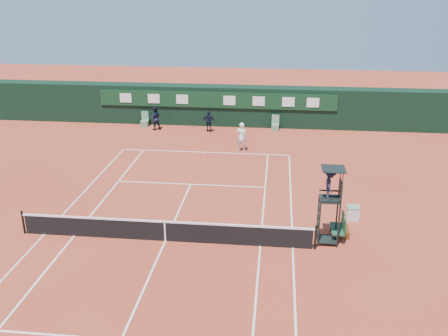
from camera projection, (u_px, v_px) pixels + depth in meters
The scene contains 14 objects.
ground at pixel (165, 241), 21.63m from camera, with size 90.00×90.00×0.00m, color #AF4029.
court_lines at pixel (165, 241), 21.63m from camera, with size 11.05×23.85×0.01m.
tennis_net at pixel (165, 230), 21.45m from camera, with size 12.90×0.10×1.10m.
back_wall at pixel (218, 105), 38.50m from camera, with size 40.00×1.65×3.00m.
linesman_chair_left at pixel (145, 122), 38.32m from camera, with size 0.55×0.50×1.15m.
linesman_chair_right at pixel (275, 126), 37.30m from camera, with size 0.55×0.50×1.15m.
umpire_chair at pixel (330, 190), 20.64m from camera, with size 0.96×0.95×3.42m.
player_bench at pixel (340, 226), 21.63m from camera, with size 0.56×1.20×1.10m.
tennis_bag at pixel (344, 232), 22.07m from camera, with size 0.37×0.84×0.32m, color black.
cooler at pixel (353, 213), 23.50m from camera, with size 0.57×0.57×0.65m.
tennis_ball at pixel (174, 191), 26.68m from camera, with size 0.06×0.06×0.06m, color yellow.
player at pixel (242, 137), 32.65m from camera, with size 0.70×0.46×1.92m, color white.
ball_kid_left at pixel (155, 118), 37.29m from camera, with size 0.86×0.67×1.77m, color black.
ball_kid_right at pixel (209, 121), 36.80m from camera, with size 0.92×0.38×1.58m, color black.
Camera 1 is at (4.62, -18.70, 10.64)m, focal length 40.00 mm.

